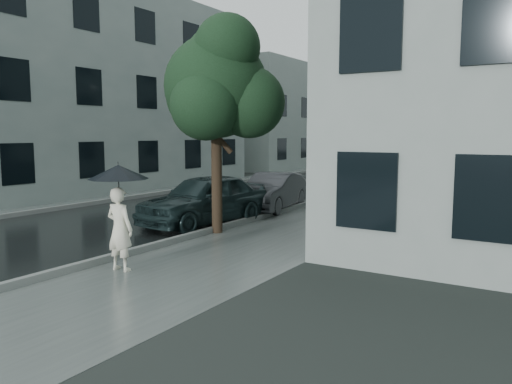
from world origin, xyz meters
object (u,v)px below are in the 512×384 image
Objects in this scene: street_tree at (218,85)px; lamp_post at (354,122)px; pedestrian at (120,229)px; car_near at (205,199)px; car_far at (273,191)px.

street_tree is 1.01× the size of lamp_post.
pedestrian is at bearing -81.53° from street_tree.
car_near is at bearing -94.78° from lamp_post.
lamp_post reaches higher than car_near.
lamp_post is (-0.14, 10.41, -0.76)m from street_tree.
lamp_post reaches higher than pedestrian.
lamp_post is 10.02m from car_near.
pedestrian is 0.29× the size of lamp_post.
lamp_post is at bearing -89.28° from pedestrian.
car_near is (-0.94, -9.66, -2.46)m from lamp_post.
street_tree is 1.30× the size of car_near.
car_far is (-1.37, 8.42, -0.18)m from pedestrian.
street_tree is 1.45× the size of car_far.
street_tree is 10.44m from lamp_post.
street_tree is 5.44m from car_far.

